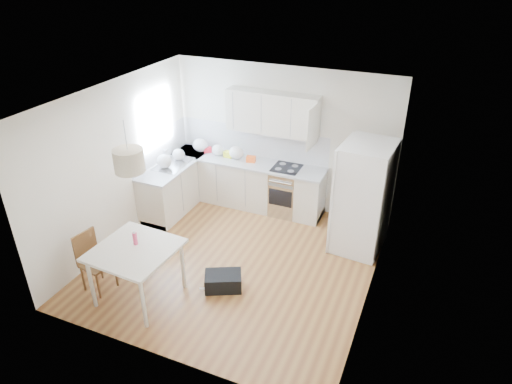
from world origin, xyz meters
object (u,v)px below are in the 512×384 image
refrigerator (364,198)px  dining_table (135,254)px  dining_chair (97,263)px  gym_bag (223,281)px

refrigerator → dining_table: bearing=-131.3°
dining_chair → gym_bag: size_ratio=1.71×
dining_chair → gym_bag: 1.85m
refrigerator → dining_table: refrigerator is taller
refrigerator → gym_bag: refrigerator is taller
gym_bag → dining_table: bearing=-173.9°
dining_chair → dining_table: bearing=15.8°
dining_chair → gym_bag: dining_chair is taller
dining_table → gym_bag: (1.01, 0.63, -0.62)m
dining_chair → refrigerator: bearing=47.7°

